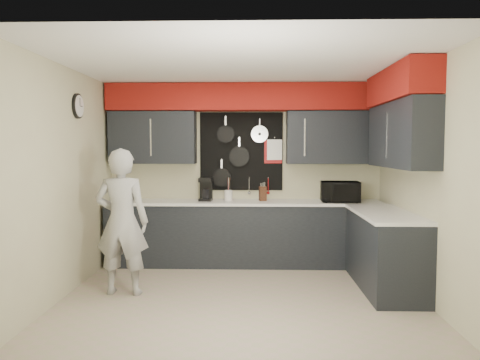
{
  "coord_description": "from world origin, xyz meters",
  "views": [
    {
      "loc": [
        0.12,
        -5.19,
        1.68
      ],
      "look_at": [
        -0.04,
        0.5,
        1.29
      ],
      "focal_mm": 35.0,
      "sensor_mm": 36.0,
      "label": 1
    }
  ],
  "objects_px": {
    "microwave": "(340,192)",
    "utensil_crock": "(228,195)",
    "coffee_maker": "(206,189)",
    "knife_block": "(263,194)",
    "person": "(122,222)"
  },
  "relations": [
    {
      "from": "microwave",
      "to": "utensil_crock",
      "type": "height_order",
      "value": "microwave"
    },
    {
      "from": "microwave",
      "to": "coffee_maker",
      "type": "relative_size",
      "value": 1.56
    },
    {
      "from": "microwave",
      "to": "person",
      "type": "height_order",
      "value": "person"
    },
    {
      "from": "utensil_crock",
      "to": "coffee_maker",
      "type": "xyz_separation_m",
      "value": [
        -0.33,
        0.01,
        0.1
      ]
    },
    {
      "from": "utensil_crock",
      "to": "coffee_maker",
      "type": "height_order",
      "value": "coffee_maker"
    },
    {
      "from": "microwave",
      "to": "person",
      "type": "relative_size",
      "value": 0.31
    },
    {
      "from": "microwave",
      "to": "knife_block",
      "type": "height_order",
      "value": "microwave"
    },
    {
      "from": "knife_block",
      "to": "person",
      "type": "bearing_deg",
      "value": -153.37
    },
    {
      "from": "microwave",
      "to": "coffee_maker",
      "type": "bearing_deg",
      "value": 178.56
    },
    {
      "from": "microwave",
      "to": "knife_block",
      "type": "relative_size",
      "value": 2.52
    },
    {
      "from": "utensil_crock",
      "to": "person",
      "type": "height_order",
      "value": "person"
    },
    {
      "from": "knife_block",
      "to": "utensil_crock",
      "type": "distance_m",
      "value": 0.5
    },
    {
      "from": "utensil_crock",
      "to": "person",
      "type": "relative_size",
      "value": 0.09
    },
    {
      "from": "coffee_maker",
      "to": "knife_block",
      "type": "bearing_deg",
      "value": 0.67
    },
    {
      "from": "microwave",
      "to": "utensil_crock",
      "type": "bearing_deg",
      "value": 177.97
    }
  ]
}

